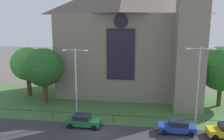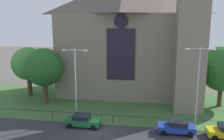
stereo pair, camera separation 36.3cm
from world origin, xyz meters
name	(u,v)px [view 2 (the right image)]	position (x,y,z in m)	size (l,w,h in m)	color
ground	(110,103)	(0.00, 10.00, 0.00)	(160.00, 160.00, 0.00)	#56544C
road_asphalt	(93,139)	(0.00, -2.00, 0.00)	(120.00, 8.00, 0.01)	#2D2D33
grass_verge	(108,108)	(0.00, 8.00, 0.00)	(120.00, 20.00, 0.01)	#3D6633
church_building	(129,36)	(2.34, 16.33, 10.27)	(23.20, 16.20, 26.00)	gray
iron_railing	(113,116)	(1.57, 2.50, 0.98)	(32.28, 0.07, 1.13)	black
tree_left_near	(44,67)	(-10.22, 8.88, 5.70)	(5.97, 5.97, 8.72)	#4C3823
tree_right_far	(222,69)	(16.73, 11.30, 5.81)	(6.73, 6.73, 9.19)	#4C3823
tree_left_far	(28,64)	(-14.56, 12.13, 5.58)	(5.66, 5.66, 8.45)	#4C3823
streetlamp_near	(75,77)	(-3.16, 2.40, 5.92)	(3.37, 0.26, 9.49)	#B2B2B7
streetlamp_far	(198,79)	(11.59, 2.40, 6.14)	(3.37, 0.26, 9.90)	#B2B2B7
parked_car_green	(83,121)	(-1.94, 1.07, 0.74)	(4.23, 2.08, 1.51)	#196033
parked_car_blue	(176,127)	(9.27, 0.93, 0.74)	(4.22, 2.06, 1.51)	#1E3899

